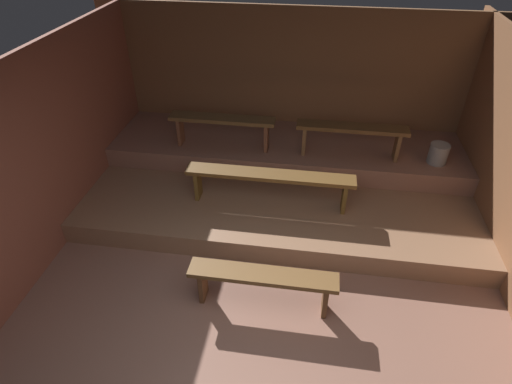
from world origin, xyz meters
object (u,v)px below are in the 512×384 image
bench_middle_left (222,123)px  pail_middle (438,154)px  bench_floor_center (263,280)px  bench_middle_right (352,132)px  bench_lower_center (270,178)px

bench_middle_left → pail_middle: size_ratio=5.42×
bench_floor_center → bench_middle_right: 2.59m
bench_middle_left → bench_middle_right: same height
bench_middle_left → pail_middle: bench_middle_left is taller
bench_middle_right → pail_middle: bearing=-0.3°
bench_floor_center → pail_middle: pail_middle is taller
bench_lower_center → bench_middle_right: size_ratio=1.41×
bench_floor_center → bench_middle_left: size_ratio=1.02×
bench_middle_right → pail_middle: bench_middle_right is taller
bench_lower_center → bench_middle_left: bearing=131.4°
bench_middle_right → pail_middle: 1.23m
bench_lower_center → pail_middle: (2.24, 0.91, 0.03)m
bench_lower_center → pail_middle: 2.42m
bench_lower_center → bench_middle_left: bench_middle_left is taller
bench_floor_center → bench_lower_center: bench_lower_center is taller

